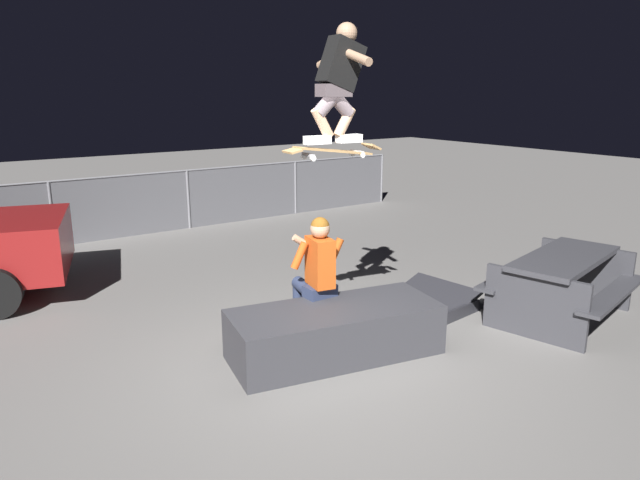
% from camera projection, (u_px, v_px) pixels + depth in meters
% --- Properties ---
extents(ground_plane, '(40.00, 40.00, 0.00)m').
position_uv_depth(ground_plane, '(324.00, 367.00, 5.54)').
color(ground_plane, slate).
extents(ledge_box_main, '(2.18, 1.20, 0.50)m').
position_uv_depth(ledge_box_main, '(335.00, 332.00, 5.73)').
color(ledge_box_main, '#38383D').
rests_on(ledge_box_main, ground).
extents(person_sitting_on_ledge, '(0.60, 0.78, 1.34)m').
position_uv_depth(person_sitting_on_ledge, '(316.00, 271.00, 6.01)').
color(person_sitting_on_ledge, '#2D3856').
rests_on(person_sitting_on_ledge, ground).
extents(skateboard, '(1.03, 0.28, 0.13)m').
position_uv_depth(skateboard, '(333.00, 151.00, 5.65)').
color(skateboard, '#AD8451').
extents(skater_airborne, '(0.63, 0.89, 1.12)m').
position_uv_depth(skater_airborne, '(339.00, 78.00, 5.51)').
color(skater_airborne, white).
extents(kicker_ramp, '(1.04, 1.11, 0.31)m').
position_uv_depth(kicker_ramp, '(427.00, 303.00, 7.06)').
color(kicker_ramp, '#28282D').
rests_on(kicker_ramp, ground).
extents(picnic_table_back, '(1.96, 1.70, 0.75)m').
position_uv_depth(picnic_table_back, '(563.00, 277.00, 6.62)').
color(picnic_table_back, '#38383D').
rests_on(picnic_table_back, ground).
extents(fence_back, '(12.05, 0.05, 1.12)m').
position_uv_depth(fence_back, '(124.00, 204.00, 10.30)').
color(fence_back, slate).
rests_on(fence_back, ground).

